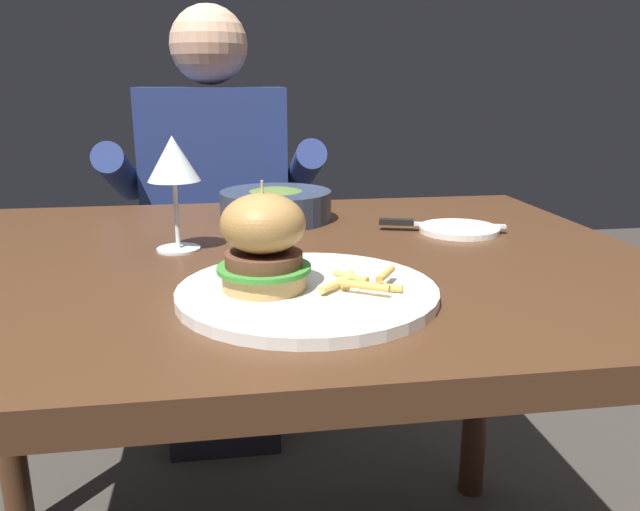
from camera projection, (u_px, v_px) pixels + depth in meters
name	position (u px, v px, depth m)	size (l,w,h in m)	color
dining_table	(261.00, 312.00, 0.96)	(1.19, 0.87, 0.74)	#472B19
main_plate	(307.00, 292.00, 0.75)	(0.31, 0.31, 0.01)	white
burger_sandwich	(263.00, 242.00, 0.73)	(0.11, 0.11, 0.13)	tan
fries_pile	(360.00, 281.00, 0.74)	(0.10, 0.10, 0.02)	#EABC5B
wine_glass	(173.00, 163.00, 0.93)	(0.08, 0.08, 0.18)	silver
bread_plate	(459.00, 229.00, 1.08)	(0.14, 0.14, 0.01)	white
table_knife	(430.00, 224.00, 1.08)	(0.21, 0.08, 0.01)	silver
soup_bowl	(276.00, 204.00, 1.17)	(0.21, 0.21, 0.06)	#2D384C
diner_person	(218.00, 249.00, 1.65)	(0.51, 0.36, 1.18)	#282833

